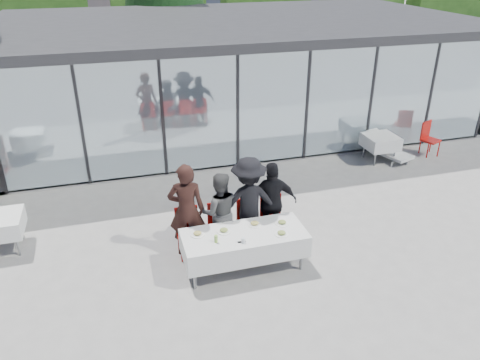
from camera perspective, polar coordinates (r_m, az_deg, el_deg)
name	(u,v)px	position (r m, az deg, el deg)	size (l,w,h in m)	color
ground	(243,256)	(9.24, 0.37, -9.21)	(90.00, 90.00, 0.00)	gray
pavilion	(232,56)	(16.24, -1.00, 14.88)	(14.80, 8.80, 3.44)	gray
treeline	(99,1)	(35.35, -16.83, 20.15)	(62.50, 2.00, 4.40)	#193711
dining_table	(244,243)	(8.64, 0.51, -7.68)	(2.26, 0.96, 0.75)	silver
diner_a	(187,210)	(8.89, -6.53, -3.67)	(0.69, 0.69, 1.90)	#321A16
diner_chair_a	(188,229)	(9.09, -6.38, -5.98)	(0.44, 0.44, 0.97)	#AF110B
diner_b	(219,212)	(9.06, -2.52, -3.87)	(0.79, 0.79, 1.63)	#4C4C4C
diner_chair_b	(220,224)	(9.19, -2.46, -5.42)	(0.44, 0.44, 0.97)	#AF110B
diner_c	(249,202)	(9.14, 1.06, -2.71)	(1.21, 1.21, 1.87)	black
diner_chair_c	(249,220)	(9.32, 1.07, -4.90)	(0.44, 0.44, 0.97)	#AF110B
diner_d	(272,202)	(9.31, 3.93, -2.73)	(1.00, 1.00, 1.71)	black
diner_chair_d	(272,217)	(9.46, 3.91, -4.46)	(0.44, 0.44, 0.97)	#AF110B
plate_a	(197,234)	(8.49, -5.21, -6.55)	(0.26, 0.26, 0.07)	white
plate_b	(224,231)	(8.55, -1.97, -6.18)	(0.26, 0.26, 0.07)	white
plate_c	(255,224)	(8.75, 1.79, -5.35)	(0.26, 0.26, 0.07)	white
plate_d	(282,223)	(8.81, 5.15, -5.20)	(0.26, 0.26, 0.07)	white
plate_extra	(282,233)	(8.50, 5.08, -6.49)	(0.26, 0.26, 0.07)	white
juice_bottle	(216,239)	(8.25, -2.94, -7.18)	(0.06, 0.06, 0.14)	#97C853
drinking_glasses	(243,240)	(8.23, 0.40, -7.38)	(0.07, 0.07, 0.10)	silver
folded_eyeglasses	(242,242)	(8.27, 0.20, -7.54)	(0.14, 0.03, 0.01)	black
spare_table_left	(0,225)	(10.25, -27.26, -4.91)	(0.86, 0.86, 0.74)	silver
spare_table_right	(380,142)	(13.62, 16.74, 4.47)	(0.86, 0.86, 0.74)	silver
spare_chair_a	(428,137)	(14.52, 21.96, 4.93)	(0.58, 0.58, 0.97)	#AF110B
spare_chair_b	(403,126)	(15.13, 19.22, 6.21)	(0.45, 0.45, 0.97)	#AF110B
lounger	(385,148)	(14.03, 17.26, 3.74)	(1.00, 1.45, 0.72)	silver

